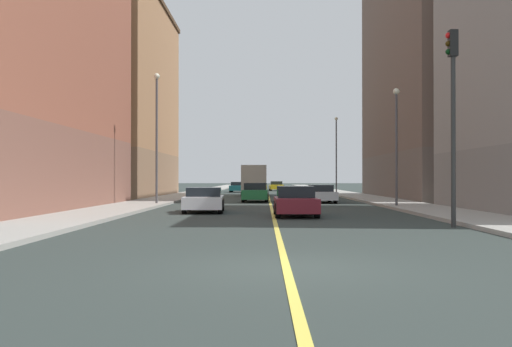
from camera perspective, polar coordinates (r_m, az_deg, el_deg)
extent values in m
plane|color=#2D3633|center=(10.91, 3.00, -9.27)|extent=(400.00, 400.00, 0.00)
cube|color=#9E9B93|center=(60.40, 8.90, -2.01)|extent=(3.27, 168.00, 0.15)
cube|color=#9E9B93|center=(60.29, -6.51, -2.01)|extent=(3.27, 168.00, 0.15)
cube|color=#E5D14C|center=(59.80, 1.20, -2.09)|extent=(0.16, 154.00, 0.01)
cube|color=brown|center=(50.59, 17.45, -0.27)|extent=(8.71, 22.62, 3.71)
cube|color=brown|center=(51.99, 17.41, 12.88)|extent=(8.71, 22.62, 19.93)
cube|color=brown|center=(32.67, -23.91, 0.24)|extent=(8.71, 21.02, 4.13)
cube|color=#93513D|center=(33.81, -23.86, 14.49)|extent=(8.71, 21.02, 12.52)
cube|color=#8F6B4F|center=(54.21, -13.79, -0.13)|extent=(8.71, 20.37, 4.01)
cube|color=#A8754C|center=(54.97, -13.77, 9.02)|extent=(8.71, 20.37, 13.47)
cube|color=#4B3422|center=(56.53, -13.75, 15.97)|extent=(9.01, 20.67, 0.40)
cylinder|color=#2D2D2D|center=(20.88, 18.86, 2.98)|extent=(0.16, 0.16, 5.84)
cube|color=black|center=(21.35, 18.84, 12.04)|extent=(0.28, 0.32, 0.90)
sphere|color=red|center=(21.36, 18.41, 12.78)|extent=(0.20, 0.20, 0.20)
sphere|color=#352204|center=(21.30, 18.42, 12.05)|extent=(0.20, 0.20, 0.20)
sphere|color=black|center=(21.24, 18.42, 11.31)|extent=(0.20, 0.20, 0.20)
cylinder|color=#4C4C51|center=(33.56, 13.66, 2.29)|extent=(0.14, 0.14, 6.29)
sphere|color=#EAEACC|center=(33.88, 13.65, 7.87)|extent=(0.36, 0.36, 0.36)
cylinder|color=#4C4C51|center=(36.25, -9.76, 3.19)|extent=(0.14, 0.14, 7.70)
sphere|color=#EAEACC|center=(36.72, -9.76, 9.43)|extent=(0.36, 0.36, 0.36)
cylinder|color=#4C4C51|center=(60.33, 7.92, 1.65)|extent=(0.14, 0.14, 7.57)
sphere|color=#EAEACC|center=(60.61, 7.91, 5.37)|extent=(0.36, 0.36, 0.36)
cube|color=white|center=(28.64, -5.15, -2.82)|extent=(2.06, 4.09, 0.57)
cube|color=black|center=(28.63, -5.15, -1.81)|extent=(1.72, 1.82, 0.44)
cylinder|color=black|center=(29.94, -6.65, -3.07)|extent=(0.25, 0.65, 0.64)
cylinder|color=black|center=(29.85, -3.38, -3.08)|extent=(0.25, 0.65, 0.64)
cylinder|color=black|center=(27.47, -7.07, -3.31)|extent=(0.25, 0.65, 0.64)
cylinder|color=black|center=(27.37, -3.51, -3.32)|extent=(0.25, 0.65, 0.64)
cube|color=silver|center=(40.11, 6.41, -2.17)|extent=(1.92, 4.24, 0.55)
cube|color=black|center=(40.17, 6.39, -1.45)|extent=(1.61, 1.82, 0.46)
cylinder|color=black|center=(41.29, 5.07, -2.37)|extent=(0.25, 0.65, 0.64)
cylinder|color=black|center=(41.51, 7.24, -2.36)|extent=(0.25, 0.65, 0.64)
cylinder|color=black|center=(38.73, 5.52, -2.49)|extent=(0.25, 0.65, 0.64)
cylinder|color=black|center=(38.96, 7.83, -2.48)|extent=(0.25, 0.65, 0.64)
cube|color=maroon|center=(25.51, 3.92, -3.07)|extent=(1.85, 4.02, 0.61)
cube|color=black|center=(25.63, 3.90, -1.81)|extent=(1.60, 1.71, 0.50)
cylinder|color=black|center=(26.72, 1.99, -3.39)|extent=(0.23, 0.64, 0.64)
cylinder|color=black|center=(26.82, 5.50, -3.38)|extent=(0.23, 0.64, 0.64)
cylinder|color=black|center=(24.24, 2.17, -3.68)|extent=(0.23, 0.64, 0.64)
cylinder|color=black|center=(24.35, 6.05, -3.67)|extent=(0.23, 0.64, 0.64)
cube|color=#196670|center=(70.79, -1.76, -1.43)|extent=(2.03, 4.62, 0.61)
cube|color=black|center=(70.87, -1.75, -1.01)|extent=(1.73, 2.12, 0.43)
cylinder|color=black|center=(72.27, -2.36, -1.57)|extent=(0.24, 0.65, 0.64)
cylinder|color=black|center=(72.14, -0.99, -1.57)|extent=(0.24, 0.65, 0.64)
cylinder|color=black|center=(69.46, -2.56, -1.61)|extent=(0.24, 0.65, 0.64)
cylinder|color=black|center=(69.32, -1.13, -1.62)|extent=(0.24, 0.65, 0.64)
cube|color=gold|center=(78.84, 2.00, -1.33)|extent=(1.94, 4.18, 0.62)
cube|color=black|center=(78.92, 2.00, -0.94)|extent=(1.63, 2.04, 0.46)
cylinder|color=black|center=(80.06, 1.37, -1.47)|extent=(0.25, 0.65, 0.64)
cylinder|color=black|center=(80.17, 2.51, -1.47)|extent=(0.25, 0.65, 0.64)
cylinder|color=black|center=(77.52, 1.48, -1.50)|extent=(0.25, 0.65, 0.64)
cylinder|color=black|center=(77.63, 2.65, -1.50)|extent=(0.25, 0.65, 0.64)
cube|color=#1E6B38|center=(41.58, -0.04, -2.05)|extent=(1.89, 4.61, 0.65)
cube|color=black|center=(41.52, -0.05, -1.27)|extent=(1.62, 2.00, 0.49)
cylinder|color=black|center=(43.04, -1.06, -2.29)|extent=(0.23, 0.64, 0.64)
cylinder|color=black|center=(42.98, 1.11, -2.30)|extent=(0.23, 0.64, 0.64)
cylinder|color=black|center=(40.22, -1.28, -2.42)|extent=(0.23, 0.64, 0.64)
cylinder|color=black|center=(40.15, 1.04, -2.42)|extent=(0.23, 0.64, 0.64)
cube|color=beige|center=(58.78, -0.12, -0.84)|extent=(2.34, 1.92, 1.94)
cube|color=#B2B2A8|center=(55.14, -0.19, -0.48)|extent=(2.34, 4.53, 2.47)
cylinder|color=black|center=(58.47, -1.18, -1.70)|extent=(0.30, 0.90, 0.90)
cylinder|color=black|center=(58.44, 0.92, -1.70)|extent=(0.30, 0.90, 0.90)
cylinder|color=black|center=(54.22, -1.33, -1.79)|extent=(0.30, 0.90, 0.90)
cylinder|color=black|center=(54.19, 0.93, -1.79)|extent=(0.30, 0.90, 0.90)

